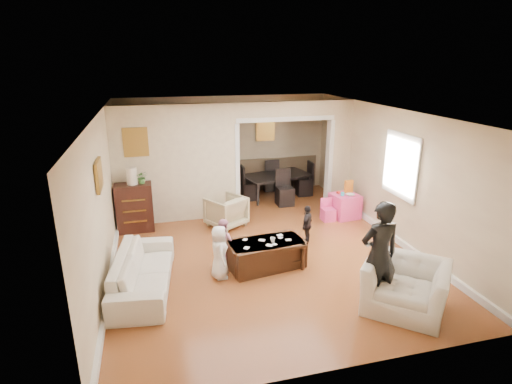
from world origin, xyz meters
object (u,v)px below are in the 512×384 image
object	(u,v)px
play_table	(345,206)
child_toddler	(307,224)
sofa	(143,271)
adult_person	(379,255)
coffee_cup	(273,240)
armchair_back	(226,211)
child_kneel_a	(219,252)
cyan_cup	(343,194)
armchair_front	(405,286)
dining_table	(277,186)
child_kneel_b	(224,242)
coffee_table	(266,254)
dresser	(135,208)
table_lamp	(132,176)

from	to	relation	value
play_table	child_toddler	xyz separation A→B (m)	(-1.36, -1.10, 0.12)
sofa	adult_person	size ratio (longest dim) A/B	1.26
coffee_cup	adult_person	xyz separation A→B (m)	(1.13, -1.50, 0.30)
armchair_back	child_kneel_a	distance (m)	2.24
cyan_cup	child_toddler	xyz separation A→B (m)	(-1.26, -1.05, -0.19)
armchair_front	dining_table	xyz separation A→B (m)	(-0.26, 5.37, -0.07)
armchair_front	child_kneel_b	world-z (taller)	child_kneel_b
cyan_cup	child_kneel_a	bearing A→B (deg)	-148.28
child_kneel_b	child_kneel_a	bearing A→B (deg)	131.94
sofa	play_table	distance (m)	4.93
sofa	cyan_cup	distance (m)	4.83
armchair_front	coffee_table	distance (m)	2.36
dresser	coffee_table	world-z (taller)	dresser
table_lamp	dresser	bearing A→B (deg)	0.00
coffee_table	child_kneel_b	xyz separation A→B (m)	(-0.70, 0.30, 0.19)
table_lamp	armchair_back	bearing A→B (deg)	-7.21
child_kneel_a	sofa	bearing A→B (deg)	92.14
sofa	coffee_cup	world-z (taller)	sofa
adult_person	child_kneel_a	distance (m)	2.54
armchair_back	dining_table	world-z (taller)	armchair_back
dining_table	cyan_cup	bearing A→B (deg)	-75.74
armchair_front	child_kneel_b	xyz separation A→B (m)	(-2.30, 2.03, 0.06)
coffee_table	child_toddler	world-z (taller)	child_toddler
table_lamp	coffee_table	world-z (taller)	table_lamp
coffee_cup	cyan_cup	bearing A→B (deg)	39.98
sofa	dining_table	xyz separation A→B (m)	(3.41, 3.82, -0.00)
table_lamp	dining_table	world-z (taller)	table_lamp
play_table	child_kneel_b	bearing A→B (deg)	-153.46
armchair_front	child_toddler	size ratio (longest dim) A/B	1.44
table_lamp	coffee_cup	world-z (taller)	table_lamp
sofa	child_kneel_a	xyz separation A→B (m)	(1.23, 0.04, 0.16)
table_lamp	adult_person	bearing A→B (deg)	-47.70
table_lamp	child_kneel_a	xyz separation A→B (m)	(1.39, -2.42, -0.75)
cyan_cup	child_kneel_a	distance (m)	3.72
table_lamp	dining_table	bearing A→B (deg)	20.98
coffee_cup	child_toddler	size ratio (longest dim) A/B	0.11
dining_table	adult_person	bearing A→B (deg)	-104.92
dresser	cyan_cup	size ratio (longest dim) A/B	12.88
armchair_front	play_table	bearing A→B (deg)	119.31
coffee_cup	child_toddler	world-z (taller)	child_toddler
dining_table	table_lamp	bearing A→B (deg)	-172.83
armchair_back	coffee_cup	bearing A→B (deg)	70.09
sofa	armchair_front	size ratio (longest dim) A/B	1.83
child_kneel_a	child_toddler	bearing A→B (deg)	-64.28
dresser	coffee_table	xyz separation A→B (m)	(2.24, -2.27, -0.27)
armchair_front	coffee_cup	bearing A→B (deg)	173.76
cyan_cup	adult_person	xyz separation A→B (m)	(-1.08, -3.36, 0.24)
coffee_cup	child_kneel_b	bearing A→B (deg)	156.37
child_kneel_b	armchair_back	bearing A→B (deg)	-41.57
dresser	adult_person	distance (m)	5.17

